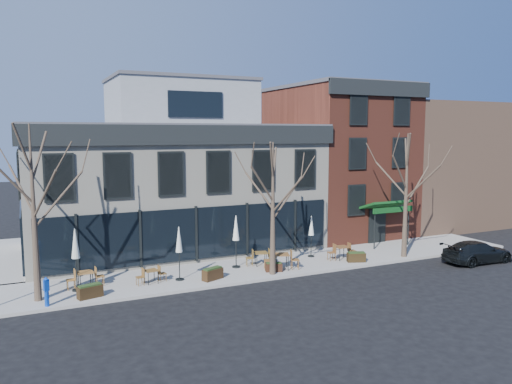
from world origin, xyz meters
name	(u,v)px	position (x,y,z in m)	size (l,w,h in m)	color
ground	(196,265)	(0.00, 0.00, 0.00)	(120.00, 120.00, 0.00)	black
sidewalk_front	(263,267)	(3.25, -2.15, 0.07)	(33.50, 4.70, 0.15)	gray
corner_building	(172,177)	(0.07, 5.07, 4.72)	(18.39, 10.39, 11.10)	beige
red_brick_building	(337,159)	(13.00, 4.98, 5.64)	(8.20, 11.78, 11.18)	brown
bg_building	(426,163)	(23.00, 6.00, 5.00)	(12.00, 12.00, 10.00)	#8C664C
tree_corner	(34,211)	(-8.49, -3.20, 4.25)	(3.93, 3.98, 7.92)	#382B21
tree_mid	(273,207)	(3.01, -3.90, 3.79)	(3.50, 3.55, 7.04)	#382B21
tree_right	(406,194)	(12.01, -3.90, 4.02)	(3.72, 3.77, 7.48)	#382B21
parked_sedan	(477,252)	(15.32, -6.43, 0.65)	(1.81, 4.46, 1.30)	black
call_box	(46,291)	(-8.17, -4.18, 0.84)	(0.27, 0.26, 1.31)	#0D3CB4
cafe_set_0	(85,278)	(-6.34, -2.10, 0.64)	(1.83, 0.77, 0.95)	brown
cafe_set_1	(151,275)	(-3.27, -2.79, 0.58)	(1.61, 0.72, 0.83)	brown
cafe_set_3	(261,257)	(3.19, -2.05, 0.63)	(1.81, 0.89, 0.93)	brown
cafe_set_4	(282,260)	(3.87, -3.27, 0.69)	(2.05, 1.17, 1.06)	brown
cafe_set_5	(342,251)	(8.14, -2.89, 0.65)	(1.86, 0.81, 0.96)	brown
umbrella_0	(75,247)	(-6.77, -2.48, 2.28)	(0.48, 0.48, 3.02)	black
umbrella_1	(179,242)	(-1.82, -2.85, 2.12)	(0.45, 0.45, 2.79)	black
umbrella_2	(236,231)	(1.75, -1.85, 2.23)	(0.47, 0.47, 2.95)	black
umbrella_4	(311,228)	(6.83, -1.53, 1.93)	(0.40, 0.40, 2.52)	black
planter_0	(90,291)	(-6.33, -3.80, 0.46)	(1.19, 0.72, 0.62)	black
planter_1	(213,274)	(-0.26, -3.50, 0.46)	(1.21, 0.85, 0.63)	#301F10
planter_2	(274,267)	(3.28, -3.50, 0.40)	(0.97, 0.63, 0.50)	black
planter_3	(356,257)	(8.58, -3.73, 0.44)	(1.14, 0.74, 0.59)	black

